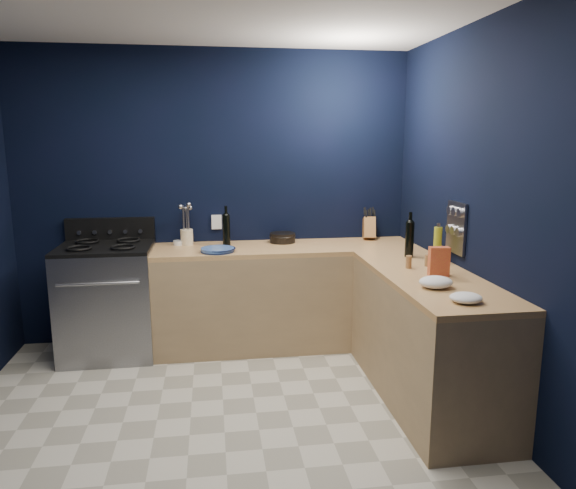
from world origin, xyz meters
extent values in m
cube|color=#BBB5A4|center=(0.00, 0.00, -0.01)|extent=(3.50, 3.50, 0.02)
cube|color=black|center=(0.00, 1.76, 1.30)|extent=(3.50, 0.02, 2.60)
cube|color=black|center=(1.76, 0.00, 1.30)|extent=(0.02, 3.50, 2.60)
cube|color=black|center=(0.00, -1.76, 1.30)|extent=(3.50, 0.02, 2.60)
cube|color=#A2835A|center=(0.60, 1.44, 0.43)|extent=(2.30, 0.63, 0.86)
cube|color=#9A6838|center=(0.60, 1.44, 0.88)|extent=(2.30, 0.63, 0.04)
cube|color=#A2835A|center=(1.44, 0.29, 0.43)|extent=(0.63, 1.67, 0.86)
cube|color=#9A6838|center=(1.44, 0.29, 0.88)|extent=(0.63, 1.67, 0.04)
cube|color=gray|center=(-0.93, 1.42, 0.46)|extent=(0.76, 0.66, 0.92)
cube|color=black|center=(-0.93, 1.10, 0.45)|extent=(0.59, 0.02, 0.42)
cube|color=black|center=(-0.93, 1.42, 0.94)|extent=(0.76, 0.66, 0.03)
cube|color=black|center=(-0.93, 1.72, 1.04)|extent=(0.76, 0.06, 0.20)
cube|color=gray|center=(1.74, 0.55, 1.18)|extent=(0.02, 0.28, 0.38)
cube|color=white|center=(0.00, 1.74, 1.08)|extent=(0.09, 0.02, 0.13)
cylinder|color=#2F4396|center=(0.00, 1.27, 0.92)|extent=(0.29, 0.29, 0.03)
cylinder|color=white|center=(-0.34, 1.62, 0.92)|extent=(0.11, 0.11, 0.04)
cylinder|color=#F4E1C7|center=(-0.27, 1.62, 0.97)|extent=(0.14, 0.14, 0.14)
cylinder|color=black|center=(0.08, 1.54, 1.03)|extent=(0.08, 0.08, 0.27)
cylinder|color=black|center=(0.59, 1.60, 0.94)|extent=(0.28, 0.28, 0.09)
cube|color=#9A6634|center=(1.41, 1.67, 1.00)|extent=(0.15, 0.24, 0.24)
cylinder|color=black|center=(1.50, 0.87, 1.04)|extent=(0.07, 0.07, 0.28)
cylinder|color=#9BA222|center=(1.65, 0.68, 1.03)|extent=(0.07, 0.07, 0.27)
cylinder|color=olive|center=(1.36, 0.50, 0.95)|extent=(0.04, 0.04, 0.09)
cylinder|color=olive|center=(1.52, 0.54, 0.94)|extent=(0.06, 0.06, 0.08)
cube|color=#B0192B|center=(1.48, 0.26, 1.00)|extent=(0.14, 0.08, 0.20)
ellipsoid|color=white|center=(1.34, -0.02, 0.94)|extent=(0.26, 0.24, 0.07)
ellipsoid|color=white|center=(1.39, -0.34, 0.93)|extent=(0.22, 0.21, 0.06)
camera|label=1|loc=(-0.04, -3.10, 1.82)|focal=33.26mm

